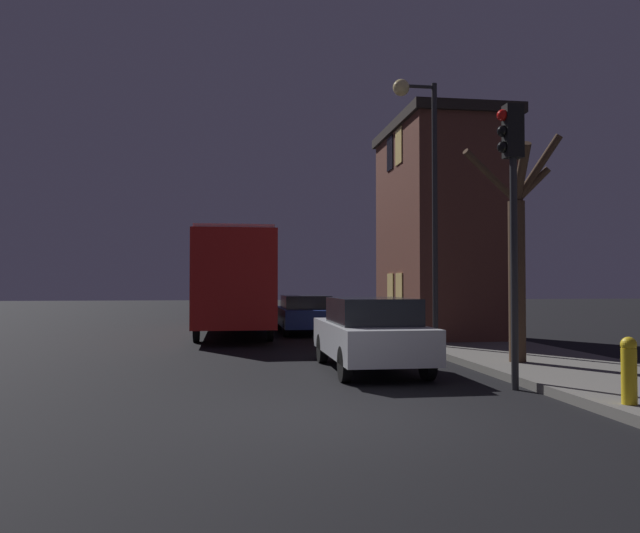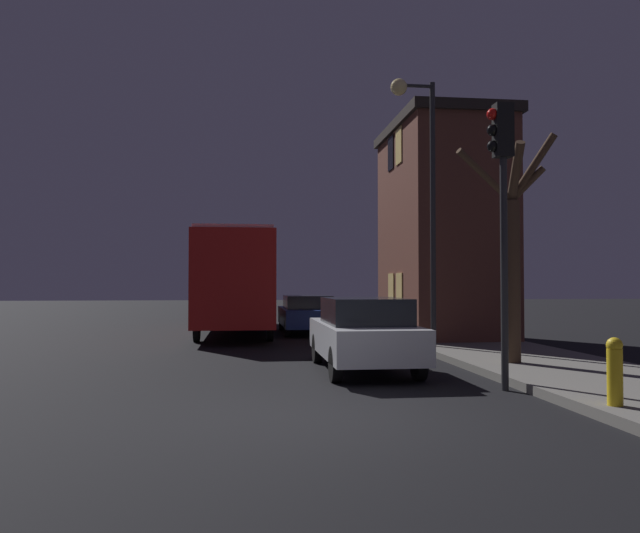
% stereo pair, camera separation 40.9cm
% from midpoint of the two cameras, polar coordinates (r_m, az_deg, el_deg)
% --- Properties ---
extents(ground_plane, '(120.00, 120.00, 0.00)m').
position_cam_midpoint_polar(ground_plane, '(8.59, 0.73, -13.49)').
color(ground_plane, black).
extents(brick_building, '(3.27, 5.39, 6.76)m').
position_cam_midpoint_polar(brick_building, '(20.25, 10.44, 3.48)').
color(brick_building, brown).
rests_on(brick_building, sidewalk).
extents(streetlamp, '(1.19, 0.44, 6.97)m').
position_cam_midpoint_polar(streetlamp, '(16.73, 8.60, 9.32)').
color(streetlamp, '#28282B').
rests_on(streetlamp, sidewalk).
extents(traffic_light, '(0.43, 0.24, 4.79)m').
position_cam_midpoint_polar(traffic_light, '(10.99, 16.10, 7.07)').
color(traffic_light, '#28282B').
rests_on(traffic_light, ground).
extents(bare_tree, '(2.12, 0.99, 4.67)m').
position_cam_midpoint_polar(bare_tree, '(13.47, 16.81, 1.01)').
color(bare_tree, '#473323').
rests_on(bare_tree, sidewalk).
extents(bus, '(2.43, 11.12, 3.46)m').
position_cam_midpoint_polar(bus, '(22.91, -8.46, -0.84)').
color(bus, red).
rests_on(bus, ground).
extents(car_near_lane, '(1.72, 4.27, 1.49)m').
position_cam_midpoint_polar(car_near_lane, '(12.74, 3.69, -6.04)').
color(car_near_lane, '#B7BABF').
rests_on(car_near_lane, ground).
extents(car_mid_lane, '(1.79, 4.61, 1.35)m').
position_cam_midpoint_polar(car_mid_lane, '(22.45, -1.93, -4.30)').
color(car_mid_lane, navy).
rests_on(car_mid_lane, ground).
extents(fire_hydrant, '(0.21, 0.21, 0.91)m').
position_cam_midpoint_polar(fire_hydrant, '(9.34, 25.28, -8.46)').
color(fire_hydrant, gold).
rests_on(fire_hydrant, sidewalk).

